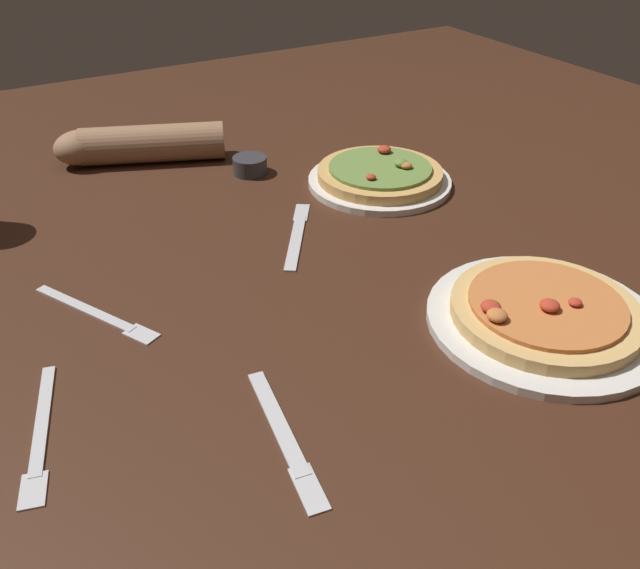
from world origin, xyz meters
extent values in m
cube|color=#3D2114|center=(0.00, 0.00, -0.01)|extent=(2.40, 2.40, 0.03)
cylinder|color=silver|center=(0.22, -0.20, 0.01)|extent=(0.30, 0.30, 0.01)
cylinder|color=tan|center=(0.22, -0.20, 0.02)|extent=(0.24, 0.24, 0.02)
cylinder|color=#C67038|center=(0.22, -0.20, 0.03)|extent=(0.20, 0.20, 0.01)
ellipsoid|color=#B73823|center=(0.24, -0.22, 0.04)|extent=(0.02, 0.02, 0.01)
ellipsoid|color=#C67038|center=(0.14, -0.20, 0.04)|extent=(0.03, 0.03, 0.01)
ellipsoid|color=#B73823|center=(0.21, -0.21, 0.04)|extent=(0.03, 0.03, 0.01)
ellipsoid|color=#B73823|center=(0.14, -0.18, 0.04)|extent=(0.03, 0.03, 0.01)
cylinder|color=silver|center=(0.28, 0.26, 0.01)|extent=(0.26, 0.26, 0.01)
cylinder|color=tan|center=(0.28, 0.26, 0.02)|extent=(0.23, 0.23, 0.02)
cylinder|color=olive|center=(0.28, 0.26, 0.03)|extent=(0.19, 0.19, 0.01)
ellipsoid|color=#B73823|center=(0.23, 0.22, 0.04)|extent=(0.02, 0.02, 0.01)
ellipsoid|color=olive|center=(0.31, 0.24, 0.04)|extent=(0.03, 0.03, 0.01)
ellipsoid|color=#C67038|center=(0.31, 0.23, 0.04)|extent=(0.02, 0.02, 0.01)
ellipsoid|color=#B73823|center=(0.32, 0.31, 0.04)|extent=(0.03, 0.03, 0.01)
cylinder|color=#333338|center=(0.09, 0.42, 0.02)|extent=(0.06, 0.06, 0.03)
cube|color=silver|center=(-0.38, -0.05, 0.00)|extent=(0.06, 0.17, 0.01)
cube|color=silver|center=(-0.41, -0.15, 0.00)|extent=(0.04, 0.05, 0.00)
cube|color=silver|center=(-0.16, -0.18, 0.00)|extent=(0.04, 0.16, 0.01)
cube|color=silver|center=(-0.17, -0.28, 0.00)|extent=(0.03, 0.06, 0.00)
cube|color=silver|center=(-0.29, 0.13, 0.00)|extent=(0.10, 0.17, 0.01)
cube|color=silver|center=(-0.24, 0.04, 0.00)|extent=(0.04, 0.05, 0.00)
cube|color=silver|center=(0.04, 0.15, 0.00)|extent=(0.11, 0.15, 0.01)
cube|color=silver|center=(0.10, 0.23, 0.00)|extent=(0.05, 0.06, 0.00)
cylinder|color=#936B4C|center=(-0.05, 0.57, 0.04)|extent=(0.28, 0.17, 0.07)
ellipsoid|color=#936B4C|center=(-0.17, 0.62, 0.04)|extent=(0.10, 0.08, 0.06)
camera|label=1|loc=(-0.38, -0.65, 0.52)|focal=37.28mm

